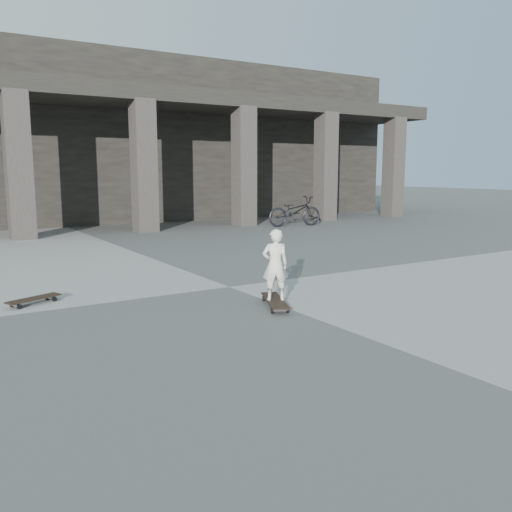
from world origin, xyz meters
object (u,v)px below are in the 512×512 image
bicycle (295,211)px  longboard (275,301)px  child (275,265)px  skateboard_spare (34,299)px

bicycle → longboard: bearing=151.2°
longboard → child: child is taller
child → bicycle: 11.05m
longboard → bicycle: bicycle is taller
child → longboard: bearing=-61.7°
child → skateboard_spare: bearing=-9.7°
longboard → bicycle: bearing=-14.1°
longboard → bicycle: (6.73, 8.77, 0.43)m
skateboard_spare → longboard: bearing=-57.1°
longboard → skateboard_spare: bearing=78.9°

